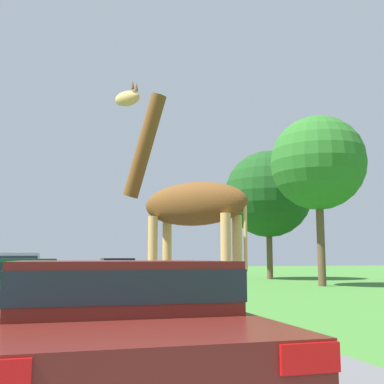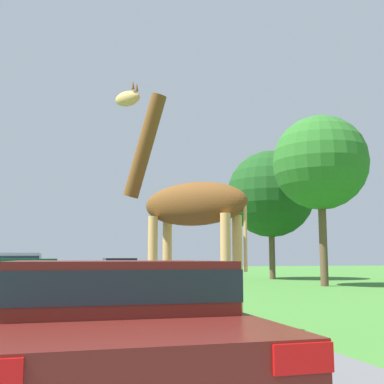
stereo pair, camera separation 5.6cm
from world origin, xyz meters
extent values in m
cube|color=#5B5B5E|center=(0.00, 30.00, 0.00)|extent=(6.83, 120.00, 0.00)
cylinder|color=tan|center=(0.97, 9.25, 1.07)|extent=(0.17, 0.17, 2.14)
cylinder|color=#2D2319|center=(0.97, 9.25, 0.05)|extent=(0.22, 0.22, 0.10)
cylinder|color=tan|center=(1.31, 9.62, 1.07)|extent=(0.17, 0.17, 2.14)
cylinder|color=#2D2319|center=(1.31, 9.62, 0.05)|extent=(0.22, 0.22, 0.10)
cylinder|color=tan|center=(1.99, 8.30, 1.07)|extent=(0.17, 0.17, 2.14)
cylinder|color=#2D2319|center=(1.99, 8.30, 0.05)|extent=(0.22, 0.22, 0.10)
cylinder|color=tan|center=(2.34, 8.67, 1.07)|extent=(0.17, 0.17, 2.14)
cylinder|color=#2D2319|center=(2.34, 8.67, 0.05)|extent=(0.22, 0.22, 0.10)
ellipsoid|color=brown|center=(1.65, 8.96, 2.35)|extent=(1.87, 1.79, 0.77)
cylinder|color=brown|center=(0.88, 9.68, 3.51)|extent=(0.85, 0.82, 1.99)
ellipsoid|color=tan|center=(0.57, 9.97, 4.51)|extent=(0.57, 0.56, 0.30)
cylinder|color=tan|center=(2.35, 8.31, 1.76)|extent=(0.06, 0.06, 1.18)
cone|color=brown|center=(0.65, 9.80, 4.74)|extent=(0.07, 0.07, 0.16)
cone|color=brown|center=(0.74, 9.90, 4.74)|extent=(0.07, 0.07, 0.16)
cube|color=#561914|center=(-0.14, 5.32, 0.62)|extent=(1.98, 4.02, 0.67)
cube|color=#561914|center=(-0.14, 5.32, 1.17)|extent=(1.78, 1.81, 0.42)
cube|color=#19232D|center=(-0.14, 5.32, 1.19)|extent=(1.80, 1.83, 0.25)
cube|color=red|center=(0.68, 3.30, 0.86)|extent=(0.36, 0.03, 0.16)
cylinder|color=black|center=(-0.93, 6.53, 0.34)|extent=(0.40, 0.67, 0.67)
cylinder|color=black|center=(0.66, 6.53, 0.34)|extent=(0.40, 0.67, 0.67)
cube|color=gray|center=(-2.02, 16.60, 0.61)|extent=(1.88, 4.57, 0.69)
cube|color=gray|center=(-2.02, 16.60, 1.26)|extent=(1.69, 2.06, 0.59)
cube|color=#19232D|center=(-2.02, 16.60, 1.29)|extent=(1.71, 2.08, 0.36)
cube|color=red|center=(-1.25, 14.31, 0.86)|extent=(0.34, 0.03, 0.17)
cylinder|color=black|center=(-1.27, 17.97, 0.32)|extent=(0.38, 0.63, 0.63)
cylinder|color=black|center=(-1.27, 15.23, 0.32)|extent=(0.38, 0.63, 0.63)
cube|color=black|center=(2.49, 26.64, 0.61)|extent=(1.77, 4.26, 0.66)
cube|color=black|center=(2.49, 26.64, 1.17)|extent=(1.59, 1.92, 0.45)
cube|color=#19232D|center=(2.49, 26.64, 1.19)|extent=(1.61, 1.94, 0.27)
cube|color=red|center=(1.77, 24.50, 0.85)|extent=(0.32, 0.03, 0.16)
cube|color=red|center=(3.22, 24.50, 0.85)|extent=(0.32, 0.03, 0.16)
cylinder|color=black|center=(1.79, 27.92, 0.33)|extent=(0.35, 0.67, 0.67)
cylinder|color=black|center=(3.20, 27.92, 0.33)|extent=(0.35, 0.67, 0.67)
cylinder|color=black|center=(1.79, 25.36, 0.33)|extent=(0.35, 0.67, 0.67)
cylinder|color=black|center=(3.20, 25.36, 0.33)|extent=(0.35, 0.67, 0.67)
cube|color=#144C28|center=(-1.47, 10.81, 0.58)|extent=(1.81, 3.90, 0.67)
cube|color=#144C28|center=(-1.47, 10.81, 1.16)|extent=(1.63, 1.76, 0.47)
cube|color=#19232D|center=(-1.47, 10.81, 1.18)|extent=(1.65, 1.77, 0.28)
cube|color=red|center=(-0.72, 8.85, 0.82)|extent=(0.33, 0.03, 0.16)
cylinder|color=black|center=(-0.74, 11.98, 0.29)|extent=(0.36, 0.58, 0.58)
cylinder|color=black|center=(-0.74, 9.64, 0.29)|extent=(0.36, 0.58, 0.58)
cylinder|color=brown|center=(13.23, 30.83, 2.44)|extent=(0.40, 0.40, 4.87)
sphere|color=#194719|center=(13.23, 30.83, 5.76)|extent=(5.91, 5.91, 5.91)
cylinder|color=brown|center=(12.31, 22.70, 2.79)|extent=(0.40, 0.40, 5.58)
sphere|color=#286623|center=(12.31, 22.70, 6.32)|extent=(4.91, 4.91, 4.91)
camera|label=1|loc=(-0.68, 0.86, 1.40)|focal=45.00mm
camera|label=2|loc=(-0.63, 0.84, 1.40)|focal=45.00mm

